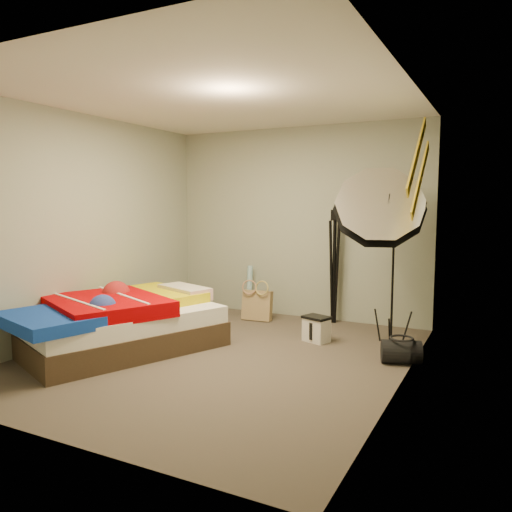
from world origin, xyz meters
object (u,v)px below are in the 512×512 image
Objects in this scene: bed at (118,322)px; photo_umbrella at (379,211)px; wrapping_roll at (249,290)px; camera_case at (316,330)px; camera_tripod at (334,258)px; tote_bag at (257,305)px; duffel_bag at (401,352)px.

bed is 1.19× the size of photo_umbrella.
wrapping_roll is 2.13m from bed.
bed is (-1.76, -1.18, 0.15)m from camera_case.
camera_tripod is at bearing 51.81° from bed.
photo_umbrella is (1.92, -0.73, 1.11)m from wrapping_roll.
camera_tripod is (0.93, 0.32, 0.63)m from tote_bag.
tote_bag is at bearing 67.82° from bed.
camera_tripod reaches higher than camera_case.
tote_bag is 0.42m from wrapping_roll.
camera_case is at bearing -35.98° from tote_bag.
bed is (-2.74, -0.83, 0.17)m from duffel_bag.
camera_case is at bearing -164.07° from photo_umbrella.
bed reaches higher than camera_case.
duffel_bag is (2.01, -0.96, -0.08)m from tote_bag.
camera_tripod is at bearing 115.45° from camera_case.
camera_case reaches higher than duffel_bag.
bed reaches higher than duffel_bag.
camera_case is at bearing -83.38° from camera_tripod.
photo_umbrella is (-0.36, 0.52, 1.33)m from duffel_bag.
duffel_bag is (0.98, -0.35, -0.02)m from camera_case.
wrapping_roll reaches higher than bed.
wrapping_roll is 0.33× the size of photo_umbrella.
tote_bag is at bearing -47.91° from wrapping_roll.
bed is 2.97m from photo_umbrella.
camera_tripod is at bearing 133.70° from photo_umbrella.
tote_bag is 1.20m from camera_case.
bed is 2.73m from camera_tripod.
bed reaches higher than tote_bag.
camera_tripod reaches higher than bed.
tote_bag is at bearing 165.17° from photo_umbrella.
photo_umbrella is at bearing 106.60° from duffel_bag.
duffel_bag is (2.28, -1.26, -0.22)m from wrapping_roll.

